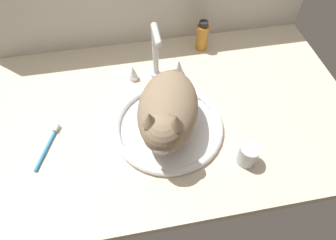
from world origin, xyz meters
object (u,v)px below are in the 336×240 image
Objects in this scene: cat at (167,113)px; toothbrush at (48,145)px; metal_jar at (248,154)px; amber_bottle at (202,36)px; sink_basin at (168,126)px; faucet at (156,59)px.

cat is 2.38× the size of toothbrush.
metal_jar is (20.36, -13.23, -6.49)cm from cat.
amber_bottle is 0.76× the size of toothbrush.
cat reaches higher than toothbrush.
cat is at bearing -107.00° from sink_basin.
faucet is 1.43× the size of toothbrush.
cat is (-0.62, -2.02, 8.99)cm from sink_basin.
faucet is at bearing 31.72° from toothbrush.
metal_jar is at bearing -14.99° from toothbrush.
faucet is at bearing 117.93° from metal_jar.
toothbrush is (-36.06, -0.31, -0.35)cm from sink_basin.
toothbrush is at bearing -148.28° from faucet.
toothbrush is (-36.06, -22.29, -8.03)cm from faucet.
faucet reaches higher than metal_jar.
metal_jar is (19.74, -15.25, 2.50)cm from sink_basin.
cat is at bearing 146.98° from metal_jar.
amber_bottle is (19.39, 12.85, -3.21)cm from faucet.
faucet reaches higher than amber_bottle.
toothbrush is at bearing 177.24° from cat.
toothbrush is (-55.45, -35.14, -4.82)cm from amber_bottle.
cat is (-0.62, -24.00, 1.31)cm from faucet.
faucet is at bearing 88.53° from cat.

